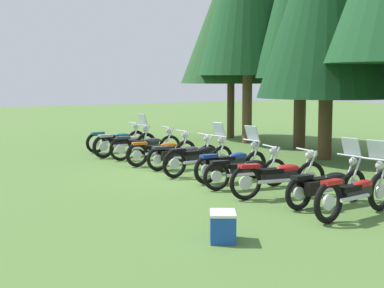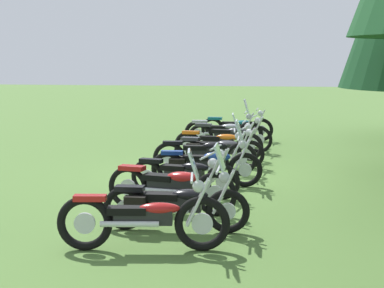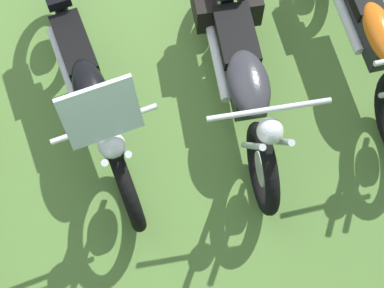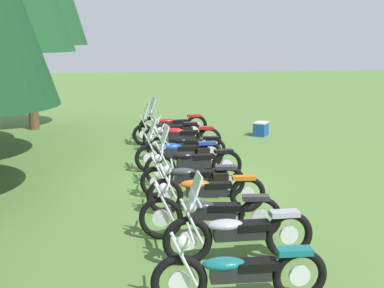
% 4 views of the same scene
% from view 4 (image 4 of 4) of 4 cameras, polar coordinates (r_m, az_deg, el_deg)
% --- Properties ---
extents(ground_plane, '(80.00, 80.00, 0.00)m').
position_cam_4_polar(ground_plane, '(12.33, 0.01, -4.19)').
color(ground_plane, '#547A38').
extents(motorcycle_0, '(0.66, 2.24, 1.01)m').
position_cam_4_polar(motorcycle_0, '(6.81, 5.10, -13.63)').
color(motorcycle_0, black).
rests_on(motorcycle_0, ground_plane).
extents(motorcycle_1, '(0.73, 2.30, 1.38)m').
position_cam_4_polar(motorcycle_1, '(8.03, 4.90, -9.40)').
color(motorcycle_1, black).
rests_on(motorcycle_1, ground_plane).
extents(motorcycle_2, '(0.65, 2.38, 1.02)m').
position_cam_4_polar(motorcycle_2, '(8.87, 1.91, -7.43)').
color(motorcycle_2, black).
rests_on(motorcycle_2, ground_plane).
extents(motorcycle_3, '(0.69, 2.30, 1.00)m').
position_cam_4_polar(motorcycle_3, '(10.16, 1.47, -5.09)').
color(motorcycle_3, black).
rests_on(motorcycle_3, ground_plane).
extents(motorcycle_4, '(0.80, 2.21, 0.99)m').
position_cam_4_polar(motorcycle_4, '(11.14, 0.33, -3.62)').
color(motorcycle_4, black).
rests_on(motorcycle_4, ground_plane).
extents(motorcycle_5, '(0.66, 2.32, 1.38)m').
position_cam_4_polar(motorcycle_5, '(12.20, 0.04, -2.02)').
color(motorcycle_5, black).
rests_on(motorcycle_5, ground_plane).
extents(motorcycle_6, '(0.63, 2.27, 1.36)m').
position_cam_4_polar(motorcycle_6, '(13.37, -1.24, -0.93)').
color(motorcycle_6, black).
rests_on(motorcycle_6, ground_plane).
extents(motorcycle_7, '(0.68, 2.15, 0.99)m').
position_cam_4_polar(motorcycle_7, '(14.38, -0.74, -0.18)').
color(motorcycle_7, black).
rests_on(motorcycle_7, ground_plane).
extents(motorcycle_8, '(0.76, 2.30, 1.02)m').
position_cam_4_polar(motorcycle_8, '(15.56, -1.16, 0.85)').
color(motorcycle_8, black).
rests_on(motorcycle_8, ground_plane).
extents(motorcycle_9, '(0.69, 2.24, 1.35)m').
position_cam_4_polar(motorcycle_9, '(16.67, -2.48, 1.47)').
color(motorcycle_9, black).
rests_on(motorcycle_9, ground_plane).
extents(motorcycle_10, '(0.66, 2.36, 1.39)m').
position_cam_4_polar(motorcycle_10, '(17.67, -2.13, 2.10)').
color(motorcycle_10, black).
rests_on(motorcycle_10, ground_plane).
extents(picnic_cooler, '(0.70, 0.65, 0.47)m').
position_cam_4_polar(picnic_cooler, '(18.34, 7.42, 1.63)').
color(picnic_cooler, '#19479E').
rests_on(picnic_cooler, ground_plane).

